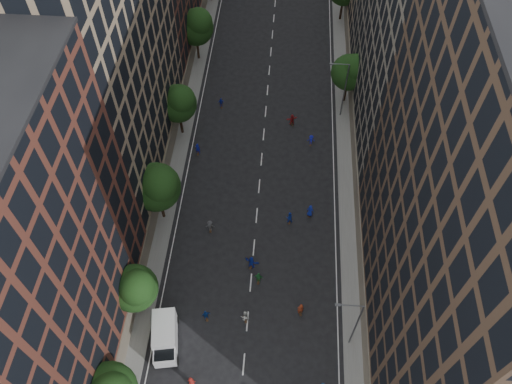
% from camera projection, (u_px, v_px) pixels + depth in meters
% --- Properties ---
extents(ground, '(240.00, 240.00, 0.00)m').
position_uv_depth(ground, '(263.00, 137.00, 68.37)').
color(ground, black).
rests_on(ground, ground).
extents(sidewalk_left, '(4.00, 105.00, 0.15)m').
position_uv_depth(sidewalk_left, '(185.00, 95.00, 73.29)').
color(sidewalk_left, slate).
rests_on(sidewalk_left, ground).
extents(sidewalk_right, '(4.00, 105.00, 0.15)m').
position_uv_depth(sidewalk_right, '(349.00, 103.00, 72.25)').
color(sidewalk_right, slate).
rests_on(sidewalk_right, ground).
extents(bldg_left_a, '(14.00, 22.00, 30.00)m').
position_uv_depth(bldg_left_a, '(6.00, 262.00, 39.90)').
color(bldg_left_a, brown).
rests_on(bldg_left_a, ground).
extents(bldg_left_b, '(14.00, 26.00, 34.00)m').
position_uv_depth(bldg_left_b, '(83.00, 52.00, 52.58)').
color(bldg_left_b, '#977E62').
rests_on(bldg_left_b, ground).
extents(bldg_right_a, '(14.00, 30.00, 36.00)m').
position_uv_depth(bldg_right_a, '(492.00, 229.00, 38.22)').
color(bldg_right_a, '#4A3628').
rests_on(bldg_right_a, ground).
extents(bldg_right_b, '(14.00, 28.00, 33.00)m').
position_uv_depth(bldg_right_b, '(434.00, 21.00, 56.68)').
color(bldg_right_b, '#6B6559').
rests_on(bldg_right_b, ground).
extents(tree_left_1, '(4.80, 4.80, 8.21)m').
position_uv_depth(tree_left_1, '(135.00, 288.00, 48.84)').
color(tree_left_1, black).
rests_on(tree_left_1, ground).
extents(tree_left_2, '(5.60, 5.60, 9.45)m').
position_uv_depth(tree_left_2, '(157.00, 186.00, 55.32)').
color(tree_left_2, black).
rests_on(tree_left_2, ground).
extents(tree_left_3, '(5.00, 5.00, 8.58)m').
position_uv_depth(tree_left_3, '(179.00, 102.00, 64.09)').
color(tree_left_3, black).
rests_on(tree_left_3, ground).
extents(tree_left_4, '(5.40, 5.40, 9.08)m').
position_uv_depth(tree_left_4, '(196.00, 26.00, 73.38)').
color(tree_left_4, black).
rests_on(tree_left_4, ground).
extents(tree_right_a, '(5.00, 5.00, 8.39)m').
position_uv_depth(tree_right_a, '(351.00, 71.00, 68.03)').
color(tree_right_a, black).
rests_on(tree_right_a, ground).
extents(streetlamp_near, '(2.64, 0.22, 9.06)m').
position_uv_depth(streetlamp_near, '(355.00, 323.00, 47.11)').
color(streetlamp_near, '#595B60').
rests_on(streetlamp_near, ground).
extents(streetlamp_far, '(2.64, 0.22, 9.06)m').
position_uv_depth(streetlamp_far, '(343.00, 87.00, 66.75)').
color(streetlamp_far, '#595B60').
rests_on(streetlamp_far, ground).
extents(cargo_van, '(3.28, 5.55, 2.79)m').
position_uv_depth(cargo_van, '(165.00, 337.00, 50.10)').
color(cargo_van, white).
rests_on(cargo_van, ground).
extents(skater_4, '(1.02, 0.71, 1.61)m').
position_uv_depth(skater_4, '(206.00, 315.00, 52.17)').
color(skater_4, navy).
rests_on(skater_4, ground).
extents(skater_6, '(0.80, 0.54, 1.58)m').
position_uv_depth(skater_6, '(191.00, 382.00, 48.14)').
color(skater_6, maroon).
rests_on(skater_6, ground).
extents(skater_7, '(0.78, 0.61, 1.88)m').
position_uv_depth(skater_7, '(300.00, 309.00, 52.43)').
color(skater_7, maroon).
rests_on(skater_7, ground).
extents(skater_8, '(1.04, 0.94, 1.77)m').
position_uv_depth(skater_8, '(245.00, 316.00, 52.01)').
color(skater_8, white).
rests_on(skater_8, ground).
extents(skater_9, '(1.14, 0.72, 1.69)m').
position_uv_depth(skater_9, '(210.00, 226.00, 58.71)').
color(skater_9, '#3F4044').
rests_on(skater_9, ground).
extents(skater_10, '(1.07, 0.57, 1.74)m').
position_uv_depth(skater_10, '(259.00, 278.00, 54.67)').
color(skater_10, '#227334').
rests_on(skater_10, ground).
extents(skater_11, '(1.78, 1.09, 1.83)m').
position_uv_depth(skater_11, '(251.00, 263.00, 55.75)').
color(skater_11, '#152BAB').
rests_on(skater_11, ground).
extents(skater_12, '(0.99, 0.77, 1.79)m').
position_uv_depth(skater_12, '(310.00, 211.00, 59.96)').
color(skater_12, '#122297').
rests_on(skater_12, ground).
extents(skater_13, '(0.69, 0.49, 1.79)m').
position_uv_depth(skater_13, '(198.00, 149.00, 65.90)').
color(skater_13, '#141CA4').
rests_on(skater_13, ground).
extents(skater_14, '(0.86, 0.69, 1.70)m').
position_uv_depth(skater_14, '(289.00, 218.00, 59.43)').
color(skater_14, '#1430A4').
rests_on(skater_14, ground).
extents(skater_15, '(1.02, 0.60, 1.55)m').
position_uv_depth(skater_15, '(311.00, 140.00, 66.98)').
color(skater_15, '#151AAF').
rests_on(skater_15, ground).
extents(skater_16, '(0.94, 0.55, 1.50)m').
position_uv_depth(skater_16, '(221.00, 103.00, 71.33)').
color(skater_16, '#162BBA').
rests_on(skater_16, ground).
extents(skater_17, '(1.65, 1.05, 1.70)m').
position_uv_depth(skater_17, '(292.00, 120.00, 69.17)').
color(skater_17, '#A61B20').
rests_on(skater_17, ground).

